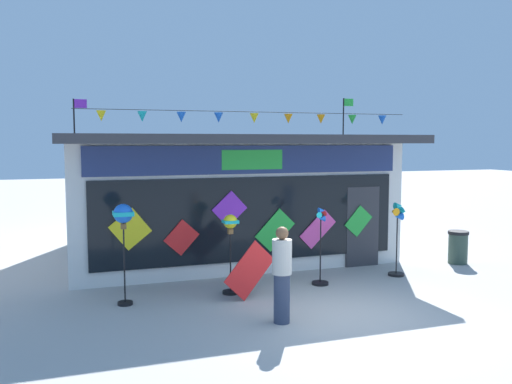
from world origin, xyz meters
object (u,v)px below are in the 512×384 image
wind_spinner_left (230,236)px  wind_spinner_center_right (398,228)px  wind_spinner_far_left (123,222)px  trash_bin (458,247)px  kite_shop_building (221,194)px  wind_spinner_center_left (321,246)px  person_mid_plaza (282,272)px  display_kite_on_ground (250,270)px

wind_spinner_left → wind_spinner_center_right: 4.09m
wind_spinner_far_left → trash_bin: wind_spinner_far_left is taller
kite_shop_building → wind_spinner_center_right: size_ratio=4.92×
wind_spinner_left → wind_spinner_center_left: 2.09m
wind_spinner_center_right → person_mid_plaza: wind_spinner_center_right is taller
wind_spinner_center_left → person_mid_plaza: (-1.73, -2.02, 0.03)m
wind_spinner_center_left → display_kite_on_ground: wind_spinner_center_left is taller
wind_spinner_far_left → wind_spinner_center_right: wind_spinner_far_left is taller
trash_bin → wind_spinner_center_right: bearing=-164.7°
display_kite_on_ground → person_mid_plaza: bearing=-87.4°
wind_spinner_center_right → trash_bin: size_ratio=2.06×
display_kite_on_ground → wind_spinner_left: bearing=119.3°
wind_spinner_far_left → kite_shop_building: bearing=53.0°
wind_spinner_center_right → display_kite_on_ground: bearing=-171.0°
wind_spinner_center_left → trash_bin: bearing=9.8°
wind_spinner_center_right → display_kite_on_ground: size_ratio=1.63×
wind_spinner_center_left → wind_spinner_center_right: size_ratio=0.99×
kite_shop_building → wind_spinner_far_left: size_ratio=4.37×
kite_shop_building → wind_spinner_center_right: kite_shop_building is taller
wind_spinner_center_left → trash_bin: size_ratio=2.03×
wind_spinner_far_left → trash_bin: 8.57m
wind_spinner_center_left → display_kite_on_ground: bearing=-165.1°
wind_spinner_center_left → display_kite_on_ground: size_ratio=1.61×
trash_bin → display_kite_on_ground: display_kite_on_ground is taller
kite_shop_building → wind_spinner_center_right: bearing=-50.3°
wind_spinner_far_left → display_kite_on_ground: (2.39, -0.40, -1.04)m
trash_bin → display_kite_on_ground: 6.18m
person_mid_plaza → display_kite_on_ground: 1.57m
wind_spinner_center_right → trash_bin: bearing=15.3°
wind_spinner_far_left → wind_spinner_left: bearing=1.7°
kite_shop_building → display_kite_on_ground: kite_shop_building is taller
kite_shop_building → person_mid_plaza: 6.05m
wind_spinner_left → wind_spinner_center_right: (4.09, 0.15, -0.08)m
person_mid_plaza → display_kite_on_ground: person_mid_plaza is taller
kite_shop_building → display_kite_on_ground: (-0.65, -4.43, -1.09)m
kite_shop_building → wind_spinner_left: size_ratio=5.18×
wind_spinner_center_left → display_kite_on_ground: 1.88m
wind_spinner_left → trash_bin: 6.41m
wind_spinner_center_left → person_mid_plaza: bearing=-130.6°
wind_spinner_center_left → wind_spinner_center_right: 2.05m
trash_bin → display_kite_on_ground: size_ratio=0.79×
wind_spinner_far_left → trash_bin: bearing=5.5°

